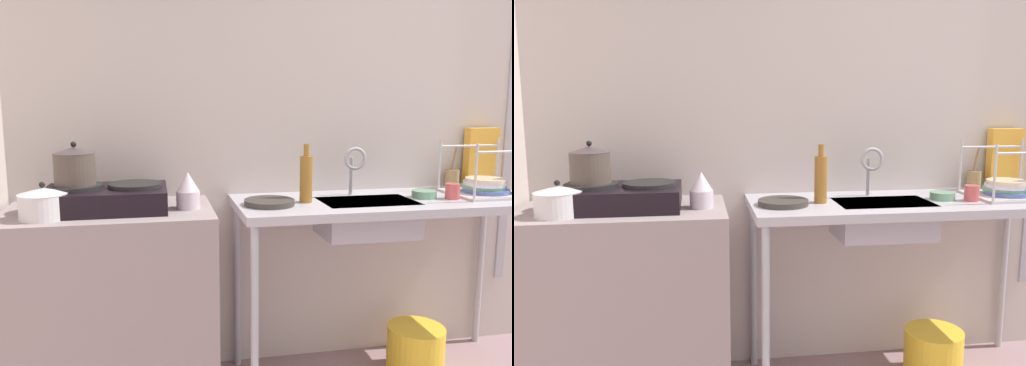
% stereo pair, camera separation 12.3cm
% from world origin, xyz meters
% --- Properties ---
extents(wall_back, '(5.59, 0.10, 2.43)m').
position_xyz_m(wall_back, '(0.00, 1.78, 1.22)').
color(wall_back, beige).
rests_on(wall_back, ground).
extents(counter_concrete, '(0.91, 0.55, 0.91)m').
position_xyz_m(counter_concrete, '(-1.92, 1.45, 0.46)').
color(counter_concrete, gray).
rests_on(counter_concrete, ground).
extents(counter_sink, '(1.48, 0.55, 0.91)m').
position_xyz_m(counter_sink, '(-0.61, 1.45, 0.84)').
color(counter_sink, '#A9A5B0').
rests_on(counter_sink, ground).
extents(stove, '(0.52, 0.37, 0.12)m').
position_xyz_m(stove, '(-1.92, 1.45, 0.97)').
color(stove, black).
rests_on(stove, counter_concrete).
extents(pot_on_left_burner, '(0.18, 0.18, 0.19)m').
position_xyz_m(pot_on_left_burner, '(-2.05, 1.45, 1.11)').
color(pot_on_left_burner, '#4C4037').
rests_on(pot_on_left_burner, stove).
extents(pot_beside_stove, '(0.20, 0.20, 0.15)m').
position_xyz_m(pot_beside_stove, '(-2.16, 1.33, 0.98)').
color(pot_beside_stove, silver).
rests_on(pot_beside_stove, counter_concrete).
extents(percolator, '(0.11, 0.11, 0.16)m').
position_xyz_m(percolator, '(-1.57, 1.42, 0.99)').
color(percolator, silver).
rests_on(percolator, counter_concrete).
extents(sink_basin, '(0.45, 0.28, 0.17)m').
position_xyz_m(sink_basin, '(-0.72, 1.43, 0.83)').
color(sink_basin, '#A9A5B0').
rests_on(sink_basin, counter_sink).
extents(faucet, '(0.12, 0.07, 0.25)m').
position_xyz_m(faucet, '(-0.74, 1.56, 1.08)').
color(faucet, '#A9A5B0').
rests_on(faucet, counter_sink).
extents(frying_pan, '(0.23, 0.23, 0.03)m').
position_xyz_m(frying_pan, '(-1.20, 1.42, 0.93)').
color(frying_pan, '#36302C').
rests_on(frying_pan, counter_sink).
extents(dish_rack, '(0.36, 0.34, 0.28)m').
position_xyz_m(dish_rack, '(-0.07, 1.46, 0.95)').
color(dish_rack, '#B3B4BA').
rests_on(dish_rack, counter_sink).
extents(cup_by_rack, '(0.07, 0.07, 0.07)m').
position_xyz_m(cup_by_rack, '(-0.29, 1.39, 0.95)').
color(cup_by_rack, '#C14D4E').
rests_on(cup_by_rack, counter_sink).
extents(small_bowl_on_drainboard, '(0.12, 0.12, 0.04)m').
position_xyz_m(small_bowl_on_drainboard, '(-0.41, 1.45, 0.93)').
color(small_bowl_on_drainboard, gray).
rests_on(small_bowl_on_drainboard, counter_sink).
extents(bottle_by_sink, '(0.06, 0.06, 0.28)m').
position_xyz_m(bottle_by_sink, '(-1.02, 1.45, 1.03)').
color(bottle_by_sink, '#935F23').
rests_on(bottle_by_sink, counter_sink).
extents(cereal_box, '(0.18, 0.06, 0.33)m').
position_xyz_m(cereal_box, '(0.04, 1.68, 1.08)').
color(cereal_box, gold).
rests_on(cereal_box, counter_sink).
extents(utensil_jar, '(0.07, 0.07, 0.23)m').
position_xyz_m(utensil_jar, '(-0.13, 1.67, 0.97)').
color(utensil_jar, '#9B7A4E').
rests_on(utensil_jar, counter_sink).
extents(bucket_on_floor, '(0.29, 0.29, 0.24)m').
position_xyz_m(bucket_on_floor, '(-0.42, 1.44, 0.12)').
color(bucket_on_floor, yellow).
rests_on(bucket_on_floor, ground).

